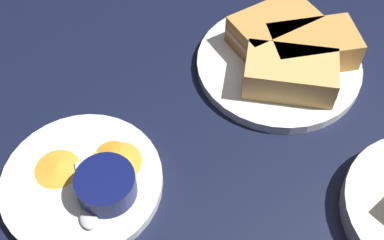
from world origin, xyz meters
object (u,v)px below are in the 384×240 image
plate_sandwich_main (278,65)px  sandwich_half_near (290,74)px  ramekin_dark_sauce (277,27)px  spoon_by_gravy_ramekin (87,208)px  sandwich_half_extra (273,28)px  sandwich_half_far (312,47)px  plate_chips_companion (82,182)px  spoon_by_dark_ramekin (276,60)px  ramekin_light_gravy (106,185)px

plate_sandwich_main → sandwich_half_near: size_ratio=1.70×
ramekin_dark_sauce → spoon_by_gravy_ramekin: (32.40, 24.32, -1.37)cm
plate_sandwich_main → sandwich_half_extra: bearing=-93.8°
sandwich_half_far → plate_sandwich_main: bearing=-3.8°
sandwich_half_near → ramekin_dark_sauce: sandwich_half_near is taller
plate_sandwich_main → ramekin_dark_sauce: (-1.26, -5.55, 2.54)cm
sandwich_half_near → plate_chips_companion: size_ratio=0.71×
sandwich_half_extra → plate_chips_companion: (31.85, 18.99, -3.20)cm
sandwich_half_near → spoon_by_dark_ramekin: bearing=-87.8°
plate_sandwich_main → ramekin_light_gravy: 33.10cm
plate_sandwich_main → ramekin_dark_sauce: ramekin_dark_sauce is taller
sandwich_half_extra → plate_chips_companion: size_ratio=0.70×
sandwich_half_extra → spoon_by_gravy_ramekin: (31.46, 23.56, -2.04)cm
plate_sandwich_main → plate_chips_companion: (31.53, 14.19, 0.00)cm
sandwich_half_far → ramekin_light_gravy: bearing=26.4°
sandwich_half_near → ramekin_dark_sauce: (-1.58, -10.35, -0.66)cm
sandwich_half_extra → ramekin_light_gravy: sandwich_half_extra is taller
sandwich_half_near → sandwich_half_far: (-5.12, -4.48, 0.00)cm
sandwich_half_near → spoon_by_dark_ramekin: (0.18, -4.79, -2.04)cm
plate_sandwich_main → sandwich_half_near: sandwich_half_near is taller
sandwich_half_near → ramekin_light_gravy: bearing=23.2°
sandwich_half_near → sandwich_half_far: same height
ramekin_light_gravy → plate_sandwich_main: bearing=-149.4°
sandwich_half_far → sandwich_half_extra: size_ratio=0.91×
sandwich_half_far → ramekin_dark_sauce: sandwich_half_far is taller
ramekin_dark_sauce → plate_chips_companion: 38.36cm
spoon_by_dark_ramekin → ramekin_light_gravy: 32.59cm
sandwich_half_near → spoon_by_gravy_ramekin: (30.82, 13.96, -2.04)cm
ramekin_light_gravy → ramekin_dark_sauce: bearing=-143.0°
sandwich_half_far → sandwich_half_extra: 6.80cm
sandwich_half_far → plate_chips_companion: sandwich_half_far is taller
plate_sandwich_main → sandwich_half_extra: (-0.32, -4.80, 3.20)cm
sandwich_half_near → spoon_by_dark_ramekin: sandwich_half_near is taller
sandwich_half_extra → ramekin_dark_sauce: bearing=-141.3°
spoon_by_dark_ramekin → plate_chips_companion: bearing=24.6°
sandwich_half_near → sandwich_half_extra: size_ratio=1.01×
sandwich_half_far → ramekin_dark_sauce: (3.54, -5.87, -0.66)cm
sandwich_half_extra → ramekin_dark_sauce: (-0.94, -0.75, -0.66)cm
sandwich_half_extra → plate_chips_companion: 37.22cm
sandwich_half_extra → ramekin_light_gravy: bearing=37.0°
sandwich_half_far → ramekin_light_gravy: (33.18, 16.49, -0.53)cm
plate_sandwich_main → spoon_by_gravy_ramekin: bearing=31.1°
sandwich_half_far → spoon_by_dark_ramekin: bearing=-3.4°
ramekin_dark_sauce → ramekin_light_gravy: size_ratio=1.00×
sandwich_half_near → sandwich_half_extra: bearing=-93.8°
plate_chips_companion → ramekin_light_gravy: size_ratio=2.78×
sandwich_half_extra → ramekin_dark_sauce: 1.38cm
plate_sandwich_main → spoon_by_gravy_ramekin: spoon_by_gravy_ramekin is taller
sandwich_half_near → spoon_by_dark_ramekin: 5.21cm
sandwich_half_extra → ramekin_light_gravy: (28.70, 21.61, -0.53)cm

